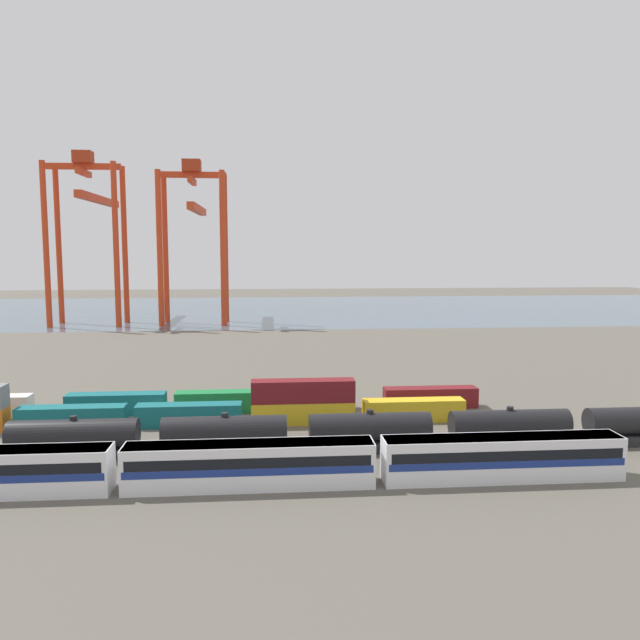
{
  "coord_description": "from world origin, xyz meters",
  "views": [
    {
      "loc": [
        13.9,
        -74.52,
        20.4
      ],
      "look_at": [
        21.88,
        20.89,
        9.56
      ],
      "focal_mm": 35.07,
      "sensor_mm": 36.0,
      "label": 1
    }
  ],
  "objects_px": {
    "gantry_crane_central": "(194,226)",
    "shipping_container_10": "(6,406)",
    "shipping_container_8": "(413,410)",
    "shipping_container_12": "(224,402)",
    "shipping_container_11": "(116,404)",
    "gantry_crane_west": "(89,219)",
    "passenger_train": "(250,463)",
    "freight_tank_row": "(370,432)"
  },
  "relations": [
    {
      "from": "shipping_container_12",
      "to": "shipping_container_8",
      "type": "bearing_deg",
      "value": -15.09
    },
    {
      "from": "freight_tank_row",
      "to": "gantry_crane_central",
      "type": "xyz_separation_m",
      "value": [
        -30.23,
        114.5,
        24.88
      ]
    },
    {
      "from": "shipping_container_11",
      "to": "gantry_crane_central",
      "type": "relative_size",
      "value": 0.27
    },
    {
      "from": "shipping_container_8",
      "to": "gantry_crane_west",
      "type": "relative_size",
      "value": 0.26
    },
    {
      "from": "shipping_container_10",
      "to": "gantry_crane_west",
      "type": "relative_size",
      "value": 0.13
    },
    {
      "from": "freight_tank_row",
      "to": "shipping_container_8",
      "type": "distance_m",
      "value": 12.85
    },
    {
      "from": "freight_tank_row",
      "to": "shipping_container_10",
      "type": "bearing_deg",
      "value": 158.28
    },
    {
      "from": "shipping_container_11",
      "to": "freight_tank_row",
      "type": "bearing_deg",
      "value": -30.11
    },
    {
      "from": "shipping_container_10",
      "to": "shipping_container_12",
      "type": "height_order",
      "value": "same"
    },
    {
      "from": "gantry_crane_central",
      "to": "shipping_container_8",
      "type": "bearing_deg",
      "value": -70.24
    },
    {
      "from": "shipping_container_11",
      "to": "shipping_container_12",
      "type": "height_order",
      "value": "same"
    },
    {
      "from": "shipping_container_8",
      "to": "shipping_container_11",
      "type": "bearing_deg",
      "value": 170.32
    },
    {
      "from": "gantry_crane_west",
      "to": "shipping_container_8",
      "type": "bearing_deg",
      "value": -57.98
    },
    {
      "from": "freight_tank_row",
      "to": "shipping_container_8",
      "type": "xyz_separation_m",
      "value": [
        7.04,
        10.72,
        -0.72
      ]
    },
    {
      "from": "gantry_crane_central",
      "to": "gantry_crane_west",
      "type": "bearing_deg",
      "value": 177.89
    },
    {
      "from": "gantry_crane_west",
      "to": "shipping_container_12",
      "type": "bearing_deg",
      "value": -66.61
    },
    {
      "from": "shipping_container_8",
      "to": "shipping_container_12",
      "type": "bearing_deg",
      "value": 164.91
    },
    {
      "from": "shipping_container_8",
      "to": "shipping_container_12",
      "type": "height_order",
      "value": "same"
    },
    {
      "from": "shipping_container_12",
      "to": "shipping_container_11",
      "type": "bearing_deg",
      "value": 180.0
    },
    {
      "from": "passenger_train",
      "to": "gantry_crane_west",
      "type": "bearing_deg",
      "value": 110.57
    },
    {
      "from": "shipping_container_8",
      "to": "passenger_train",
      "type": "bearing_deg",
      "value": -134.15
    },
    {
      "from": "passenger_train",
      "to": "shipping_container_12",
      "type": "distance_m",
      "value": 25.97
    },
    {
      "from": "passenger_train",
      "to": "gantry_crane_central",
      "type": "bearing_deg",
      "value": 98.48
    },
    {
      "from": "shipping_container_11",
      "to": "shipping_container_10",
      "type": "bearing_deg",
      "value": 180.0
    },
    {
      "from": "passenger_train",
      "to": "shipping_container_11",
      "type": "distance_m",
      "value": 30.93
    },
    {
      "from": "shipping_container_8",
      "to": "gantry_crane_central",
      "type": "relative_size",
      "value": 0.27
    },
    {
      "from": "freight_tank_row",
      "to": "shipping_container_8",
      "type": "height_order",
      "value": "freight_tank_row"
    },
    {
      "from": "shipping_container_12",
      "to": "gantry_crane_central",
      "type": "bearing_deg",
      "value": 98.38
    },
    {
      "from": "shipping_container_10",
      "to": "gantry_crane_west",
      "type": "bearing_deg",
      "value": 99.28
    },
    {
      "from": "shipping_container_10",
      "to": "gantry_crane_west",
      "type": "height_order",
      "value": "gantry_crane_west"
    },
    {
      "from": "shipping_container_8",
      "to": "shipping_container_11",
      "type": "xyz_separation_m",
      "value": [
        -36.17,
        6.17,
        0.0
      ]
    },
    {
      "from": "passenger_train",
      "to": "gantry_crane_west",
      "type": "height_order",
      "value": "gantry_crane_west"
    },
    {
      "from": "passenger_train",
      "to": "shipping_container_8",
      "type": "xyz_separation_m",
      "value": [
        18.91,
        19.47,
        -0.84
      ]
    },
    {
      "from": "gantry_crane_west",
      "to": "gantry_crane_central",
      "type": "height_order",
      "value": "gantry_crane_west"
    },
    {
      "from": "passenger_train",
      "to": "freight_tank_row",
      "type": "xyz_separation_m",
      "value": [
        11.87,
        8.75,
        -0.12
      ]
    },
    {
      "from": "shipping_container_11",
      "to": "shipping_container_12",
      "type": "distance_m",
      "value": 13.28
    },
    {
      "from": "shipping_container_10",
      "to": "shipping_container_12",
      "type": "relative_size",
      "value": 0.5
    },
    {
      "from": "passenger_train",
      "to": "shipping_container_10",
      "type": "bearing_deg",
      "value": 139.98
    },
    {
      "from": "passenger_train",
      "to": "gantry_crane_west",
      "type": "xyz_separation_m",
      "value": [
        -46.66,
        124.3,
        26.46
      ]
    },
    {
      "from": "shipping_container_8",
      "to": "shipping_container_12",
      "type": "distance_m",
      "value": 23.71
    },
    {
      "from": "gantry_crane_central",
      "to": "shipping_container_10",
      "type": "bearing_deg",
      "value": -97.11
    },
    {
      "from": "shipping_container_12",
      "to": "passenger_train",
      "type": "bearing_deg",
      "value": -81.17
    }
  ]
}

